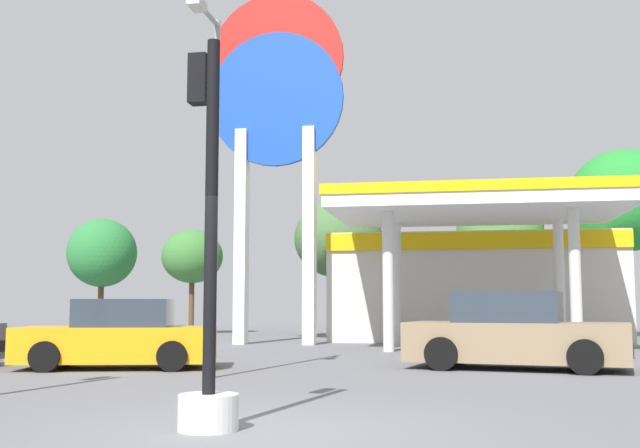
{
  "coord_description": "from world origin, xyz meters",
  "views": [
    {
      "loc": [
        2.06,
        -8.06,
        1.32
      ],
      "look_at": [
        -1.18,
        10.55,
        3.32
      ],
      "focal_mm": 43.24,
      "sensor_mm": 36.0,
      "label": 1
    }
  ],
  "objects_px": {
    "traffic_signal_0": "(208,311)",
    "corner_streetlamp": "(212,156)",
    "tree_0": "(102,253)",
    "station_pole_sign": "(276,117)",
    "tree_1": "(192,257)",
    "tree_2": "(338,239)",
    "car_0": "(515,334)",
    "tree_4": "(625,201)",
    "tree_3": "(500,225)",
    "car_3": "(119,337)"
  },
  "relations": [
    {
      "from": "car_0",
      "to": "tree_2",
      "type": "bearing_deg",
      "value": 108.98
    },
    {
      "from": "car_0",
      "to": "tree_4",
      "type": "height_order",
      "value": "tree_4"
    },
    {
      "from": "tree_2",
      "to": "car_0",
      "type": "bearing_deg",
      "value": -71.02
    },
    {
      "from": "car_3",
      "to": "tree_0",
      "type": "distance_m",
      "value": 22.0
    },
    {
      "from": "station_pole_sign",
      "to": "car_3",
      "type": "distance_m",
      "value": 12.61
    },
    {
      "from": "car_0",
      "to": "tree_4",
      "type": "relative_size",
      "value": 0.62
    },
    {
      "from": "traffic_signal_0",
      "to": "corner_streetlamp",
      "type": "height_order",
      "value": "corner_streetlamp"
    },
    {
      "from": "station_pole_sign",
      "to": "tree_3",
      "type": "height_order",
      "value": "station_pole_sign"
    },
    {
      "from": "corner_streetlamp",
      "to": "car_3",
      "type": "bearing_deg",
      "value": 144.57
    },
    {
      "from": "traffic_signal_0",
      "to": "corner_streetlamp",
      "type": "bearing_deg",
      "value": 107.82
    },
    {
      "from": "tree_1",
      "to": "tree_4",
      "type": "bearing_deg",
      "value": -4.45
    },
    {
      "from": "tree_2",
      "to": "station_pole_sign",
      "type": "bearing_deg",
      "value": -93.86
    },
    {
      "from": "tree_4",
      "to": "tree_2",
      "type": "bearing_deg",
      "value": 166.78
    },
    {
      "from": "car_0",
      "to": "corner_streetlamp",
      "type": "distance_m",
      "value": 7.24
    },
    {
      "from": "car_3",
      "to": "tree_3",
      "type": "relative_size",
      "value": 0.65
    },
    {
      "from": "corner_streetlamp",
      "to": "car_0",
      "type": "bearing_deg",
      "value": 29.03
    },
    {
      "from": "traffic_signal_0",
      "to": "tree_3",
      "type": "height_order",
      "value": "tree_3"
    },
    {
      "from": "car_3",
      "to": "tree_1",
      "type": "xyz_separation_m",
      "value": [
        -5.07,
        18.98,
        2.92
      ]
    },
    {
      "from": "car_3",
      "to": "tree_1",
      "type": "distance_m",
      "value": 19.86
    },
    {
      "from": "station_pole_sign",
      "to": "corner_streetlamp",
      "type": "xyz_separation_m",
      "value": [
        1.64,
        -12.13,
        -3.79
      ]
    },
    {
      "from": "car_0",
      "to": "tree_2",
      "type": "relative_size",
      "value": 0.75
    },
    {
      "from": "tree_4",
      "to": "tree_0",
      "type": "bearing_deg",
      "value": 175.33
    },
    {
      "from": "station_pole_sign",
      "to": "car_3",
      "type": "relative_size",
      "value": 2.85
    },
    {
      "from": "tree_0",
      "to": "tree_2",
      "type": "height_order",
      "value": "tree_2"
    },
    {
      "from": "car_3",
      "to": "corner_streetlamp",
      "type": "xyz_separation_m",
      "value": [
        2.58,
        -1.84,
        3.42
      ]
    },
    {
      "from": "tree_0",
      "to": "station_pole_sign",
      "type": "bearing_deg",
      "value": -40.39
    },
    {
      "from": "tree_2",
      "to": "corner_streetlamp",
      "type": "bearing_deg",
      "value": -87.54
    },
    {
      "from": "tree_3",
      "to": "traffic_signal_0",
      "type": "bearing_deg",
      "value": -100.15
    },
    {
      "from": "car_0",
      "to": "car_3",
      "type": "bearing_deg",
      "value": -171.12
    },
    {
      "from": "car_3",
      "to": "tree_1",
      "type": "bearing_deg",
      "value": 104.96
    },
    {
      "from": "car_0",
      "to": "traffic_signal_0",
      "type": "height_order",
      "value": "traffic_signal_0"
    },
    {
      "from": "station_pole_sign",
      "to": "tree_1",
      "type": "relative_size",
      "value": 2.54
    },
    {
      "from": "tree_1",
      "to": "tree_3",
      "type": "distance_m",
      "value": 14.07
    },
    {
      "from": "traffic_signal_0",
      "to": "tree_1",
      "type": "height_order",
      "value": "tree_1"
    },
    {
      "from": "station_pole_sign",
      "to": "car_0",
      "type": "relative_size",
      "value": 2.59
    },
    {
      "from": "station_pole_sign",
      "to": "tree_3",
      "type": "bearing_deg",
      "value": 44.71
    },
    {
      "from": "tree_3",
      "to": "tree_4",
      "type": "height_order",
      "value": "tree_4"
    },
    {
      "from": "station_pole_sign",
      "to": "tree_1",
      "type": "distance_m",
      "value": 11.4
    },
    {
      "from": "tree_0",
      "to": "tree_2",
      "type": "distance_m",
      "value": 11.48
    },
    {
      "from": "corner_streetlamp",
      "to": "tree_0",
      "type": "bearing_deg",
      "value": 120.2
    },
    {
      "from": "tree_2",
      "to": "corner_streetlamp",
      "type": "distance_m",
      "value": 22.24
    },
    {
      "from": "car_3",
      "to": "tree_4",
      "type": "relative_size",
      "value": 0.56
    },
    {
      "from": "tree_1",
      "to": "tree_4",
      "type": "xyz_separation_m",
      "value": [
        18.97,
        -1.48,
        1.99
      ]
    },
    {
      "from": "station_pole_sign",
      "to": "tree_2",
      "type": "relative_size",
      "value": 1.95
    },
    {
      "from": "tree_1",
      "to": "tree_3",
      "type": "bearing_deg",
      "value": -3.2
    },
    {
      "from": "tree_2",
      "to": "tree_4",
      "type": "height_order",
      "value": "tree_4"
    },
    {
      "from": "traffic_signal_0",
      "to": "tree_1",
      "type": "bearing_deg",
      "value": 109.7
    },
    {
      "from": "traffic_signal_0",
      "to": "tree_4",
      "type": "height_order",
      "value": "tree_4"
    },
    {
      "from": "station_pole_sign",
      "to": "tree_4",
      "type": "xyz_separation_m",
      "value": [
        12.96,
        7.21,
        -2.3
      ]
    },
    {
      "from": "tree_3",
      "to": "tree_2",
      "type": "bearing_deg",
      "value": 163.31
    }
  ]
}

